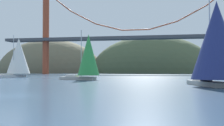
{
  "coord_description": "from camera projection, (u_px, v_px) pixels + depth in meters",
  "views": [
    {
      "loc": [
        11.42,
        -19.04,
        1.97
      ],
      "look_at": [
        0.0,
        41.94,
        3.45
      ],
      "focal_mm": 44.19,
      "sensor_mm": 36.0,
      "label": 1
    }
  ],
  "objects": [
    {
      "name": "suspension_bridge",
      "position": [
        135.0,
        34.0,
        114.51
      ],
      "size": [
        115.54,
        6.0,
        36.81
      ],
      "color": "#A34228",
      "rests_on": "ground_plane"
    },
    {
      "name": "headland_center",
      "position": [
        152.0,
        73.0,
        152.49
      ],
      "size": [
        68.72,
        44.0,
        41.89
      ],
      "primitive_type": "ellipsoid",
      "color": "#4C5B3D",
      "rests_on": "ground_plane"
    },
    {
      "name": "ground_plane",
      "position": [
        10.0,
        96.0,
        20.76
      ],
      "size": [
        360.0,
        360.0,
        0.0
      ],
      "primitive_type": "plane",
      "color": "#2D4760"
    },
    {
      "name": "headland_left",
      "position": [
        50.0,
        73.0,
        163.54
      ],
      "size": [
        63.83,
        44.0,
        39.8
      ],
      "primitive_type": "ellipsoid",
      "color": "#6B664C",
      "rests_on": "ground_plane"
    },
    {
      "name": "sailboat_white_mainsail",
      "position": [
        18.0,
        57.0,
        72.34
      ],
      "size": [
        7.19,
        10.54,
        10.76
      ],
      "color": "white",
      "rests_on": "ground_plane"
    },
    {
      "name": "sailboat_navy_sail",
      "position": [
        216.0,
        42.0,
        31.06
      ],
      "size": [
        7.21,
        9.81,
        10.51
      ],
      "color": "#B7B2A8",
      "rests_on": "ground_plane"
    },
    {
      "name": "sailboat_green_sail",
      "position": [
        88.0,
        56.0,
        51.53
      ],
      "size": [
        8.09,
        4.71,
        9.47
      ],
      "color": "#B7B2A8",
      "rests_on": "ground_plane"
    }
  ]
}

